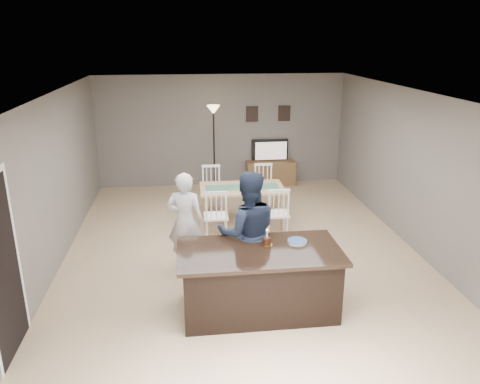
{
  "coord_description": "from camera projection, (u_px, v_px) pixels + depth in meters",
  "views": [
    {
      "loc": [
        -0.93,
        -7.27,
        3.55
      ],
      "look_at": [
        -0.07,
        -0.3,
        1.2
      ],
      "focal_mm": 35.0,
      "sensor_mm": 36.0,
      "label": 1
    }
  ],
  "objects": [
    {
      "name": "floor",
      "position": [
        242.0,
        252.0,
        8.08
      ],
      "size": [
        8.0,
        8.0,
        0.0
      ],
      "primitive_type": "plane",
      "color": "tan",
      "rests_on": "ground"
    },
    {
      "name": "room_shell",
      "position": [
        242.0,
        158.0,
        7.55
      ],
      "size": [
        8.0,
        8.0,
        8.0
      ],
      "color": "slate",
      "rests_on": "floor"
    },
    {
      "name": "kitchen_island",
      "position": [
        259.0,
        280.0,
        6.24
      ],
      "size": [
        2.15,
        1.1,
        0.9
      ],
      "color": "black",
      "rests_on": "floor"
    },
    {
      "name": "tv_console",
      "position": [
        271.0,
        173.0,
        11.67
      ],
      "size": [
        1.2,
        0.4,
        0.6
      ],
      "primitive_type": "cube",
      "color": "brown",
      "rests_on": "floor"
    },
    {
      "name": "television",
      "position": [
        270.0,
        150.0,
        11.56
      ],
      "size": [
        0.91,
        0.12,
        0.53
      ],
      "primitive_type": "imported",
      "rotation": [
        0.0,
        0.0,
        3.14
      ],
      "color": "black",
      "rests_on": "tv_console"
    },
    {
      "name": "tv_screen_glow",
      "position": [
        271.0,
        151.0,
        11.48
      ],
      "size": [
        0.78,
        0.0,
        0.78
      ],
      "primitive_type": "plane",
      "rotation": [
        1.57,
        0.0,
        3.14
      ],
      "color": "orange",
      "rests_on": "tv_console"
    },
    {
      "name": "picture_frames",
      "position": [
        268.0,
        114.0,
        11.4
      ],
      "size": [
        1.1,
        0.02,
        0.38
      ],
      "color": "black",
      "rests_on": "room_shell"
    },
    {
      "name": "doorway",
      "position": [
        1.0,
        254.0,
        5.17
      ],
      "size": [
        0.0,
        2.1,
        2.65
      ],
      "color": "black",
      "rests_on": "floor"
    },
    {
      "name": "woman",
      "position": [
        185.0,
        222.0,
        7.29
      ],
      "size": [
        0.65,
        0.5,
        1.6
      ],
      "primitive_type": "imported",
      "rotation": [
        0.0,
        0.0,
        2.92
      ],
      "color": "silver",
      "rests_on": "floor"
    },
    {
      "name": "man",
      "position": [
        248.0,
        233.0,
        6.61
      ],
      "size": [
        0.9,
        0.71,
        1.81
      ],
      "primitive_type": "imported",
      "rotation": [
        0.0,
        0.0,
        3.12
      ],
      "color": "#1B243B",
      "rests_on": "floor"
    },
    {
      "name": "birthday_cake",
      "position": [
        267.0,
        241.0,
        6.24
      ],
      "size": [
        0.15,
        0.15,
        0.23
      ],
      "color": "gold",
      "rests_on": "kitchen_island"
    },
    {
      "name": "plate_stack",
      "position": [
        297.0,
        241.0,
        6.3
      ],
      "size": [
        0.26,
        0.26,
        0.04
      ],
      "color": "white",
      "rests_on": "kitchen_island"
    },
    {
      "name": "dining_table",
      "position": [
        242.0,
        194.0,
        9.12
      ],
      "size": [
        1.63,
        1.85,
        0.99
      ],
      "rotation": [
        0.0,
        0.0,
        -0.01
      ],
      "color": "tan",
      "rests_on": "floor"
    },
    {
      "name": "floor_lamp",
      "position": [
        214.0,
        125.0,
        10.8
      ],
      "size": [
        0.31,
        0.31,
        2.05
      ],
      "color": "black",
      "rests_on": "floor"
    }
  ]
}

